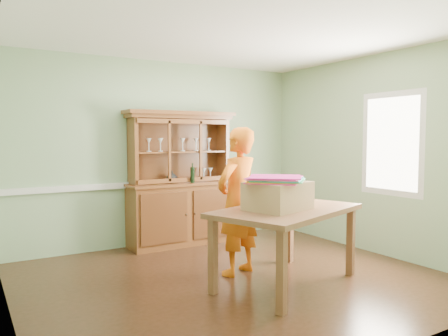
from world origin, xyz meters
TOP-DOWN VIEW (x-y plane):
  - floor at (0.00, 0.00)m, footprint 4.50×4.50m
  - ceiling at (0.00, 0.00)m, footprint 4.50×4.50m
  - wall_back at (0.00, 2.00)m, footprint 4.50×0.00m
  - wall_left at (-2.25, 0.00)m, footprint 0.00×4.00m
  - wall_right at (2.25, 0.00)m, footprint 0.00×4.00m
  - wall_front at (0.00, -2.00)m, footprint 4.50×0.00m
  - chair_rail at (0.00, 1.98)m, footprint 4.41×0.05m
  - framed_map at (-2.23, 0.30)m, footprint 0.03×0.60m
  - window_panel at (2.23, -0.30)m, footprint 0.03×0.96m
  - china_hutch at (0.20, 1.78)m, footprint 1.67×0.55m
  - dining_table at (0.39, -0.43)m, footprint 1.88×1.48m
  - cardboard_box at (0.26, -0.45)m, footprint 0.74×0.66m
  - kite_stack at (0.21, -0.46)m, footprint 0.74×0.74m
  - person at (0.13, 0.15)m, footprint 0.72×0.59m

SIDE VIEW (x-z plane):
  - floor at x=0.00m, z-range 0.00..0.00m
  - china_hutch at x=0.20m, z-range -0.29..1.67m
  - dining_table at x=0.39m, z-range 0.32..1.14m
  - person at x=0.13m, z-range 0.00..1.70m
  - chair_rail at x=0.00m, z-range 0.86..0.94m
  - cardboard_box at x=0.26m, z-range 0.82..1.12m
  - kite_stack at x=0.21m, z-range 1.12..1.18m
  - wall_back at x=0.00m, z-range -0.90..3.60m
  - wall_left at x=-2.25m, z-range -0.65..3.35m
  - wall_right at x=2.25m, z-range -0.65..3.35m
  - wall_front at x=0.00m, z-range -0.90..3.60m
  - window_panel at x=2.23m, z-range 0.82..2.18m
  - framed_map at x=-2.23m, z-range 1.32..1.78m
  - ceiling at x=0.00m, z-range 2.70..2.70m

